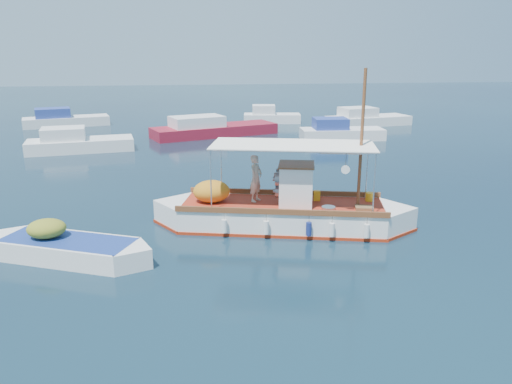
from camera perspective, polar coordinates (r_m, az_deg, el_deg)
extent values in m
plane|color=black|center=(18.84, 1.73, -4.13)|extent=(160.00, 160.00, 0.00)
cube|color=white|center=(18.91, 3.01, -2.95)|extent=(7.84, 4.18, 1.09)
cube|color=white|center=(19.42, -8.07, -2.57)|extent=(2.42, 2.42, 1.09)
cube|color=white|center=(19.12, 14.27, -3.23)|extent=(2.42, 2.42, 1.09)
cube|color=#99260E|center=(19.01, 2.99, -3.89)|extent=(7.96, 4.28, 0.18)
cube|color=#9F2C18|center=(18.74, 3.03, -1.43)|extent=(7.79, 3.98, 0.06)
cube|color=brown|center=(19.91, 3.21, -0.03)|extent=(7.37, 1.88, 0.20)
cube|color=brown|center=(17.51, 2.84, -2.28)|extent=(7.37, 1.88, 0.20)
cube|color=white|center=(18.51, 4.60, 0.79)|extent=(1.47, 1.54, 1.49)
cube|color=brown|center=(18.32, 4.66, 3.13)|extent=(1.59, 1.66, 0.06)
cylinder|color=slate|center=(18.15, 2.56, 1.49)|extent=(0.33, 0.54, 0.50)
cylinder|color=slate|center=(18.77, 2.67, 1.98)|extent=(0.33, 0.54, 0.50)
cylinder|color=slate|center=(18.60, 2.60, 0.11)|extent=(0.33, 0.54, 0.50)
cylinder|color=brown|center=(18.24, 11.97, 5.88)|extent=(0.14, 0.14, 4.98)
cylinder|color=brown|center=(18.24, 9.41, 4.74)|extent=(1.76, 0.50, 0.08)
cylinder|color=silver|center=(19.75, -4.00, 2.89)|extent=(0.05, 0.05, 2.24)
cylinder|color=silver|center=(17.66, -5.18, 1.29)|extent=(0.05, 0.05, 2.24)
cylinder|color=silver|center=(19.63, 12.57, 2.46)|extent=(0.05, 0.05, 2.24)
cylinder|color=silver|center=(17.52, 13.37, 0.79)|extent=(0.05, 0.05, 2.24)
cube|color=white|center=(18.18, 4.24, 5.41)|extent=(6.27, 3.70, 0.04)
ellipsoid|color=orange|center=(18.92, -5.10, 0.08)|extent=(1.63, 1.48, 0.84)
cube|color=orange|center=(19.19, 6.98, -0.43)|extent=(0.28, 0.23, 0.40)
cylinder|color=orange|center=(19.50, 12.83, -0.54)|extent=(0.36, 0.36, 0.34)
cube|color=brown|center=(18.45, 12.28, -1.81)|extent=(0.73, 0.59, 0.12)
cylinder|color=#B2B2B2|center=(18.20, 8.28, -1.85)|extent=(0.60, 0.60, 0.12)
cylinder|color=white|center=(17.34, 10.19, 2.53)|extent=(0.30, 0.10, 0.30)
cylinder|color=white|center=(17.76, -3.65, -3.89)|extent=(0.24, 0.24, 0.48)
cylinder|color=navy|center=(17.54, 6.05, -4.21)|extent=(0.24, 0.24, 0.48)
cylinder|color=white|center=(17.68, 12.53, -4.35)|extent=(0.24, 0.24, 0.48)
imported|color=#C1B6A0|center=(18.81, -0.01, 1.57)|extent=(0.73, 0.77, 1.78)
cube|color=white|center=(17.17, -20.60, -6.43)|extent=(4.58, 3.24, 0.84)
cube|color=white|center=(18.47, -26.00, -5.47)|extent=(1.53, 1.53, 0.84)
cube|color=white|center=(16.05, -14.36, -7.45)|extent=(1.53, 1.53, 0.84)
cube|color=navy|center=(17.03, -20.73, -5.18)|extent=(4.51, 3.07, 0.05)
ellipsoid|color=olive|center=(17.36, -22.82, -3.86)|extent=(1.53, 1.41, 0.61)
cube|color=silver|center=(35.04, -19.38, 4.92)|extent=(7.02, 3.47, 1.00)
cube|color=silver|center=(34.95, -21.17, 6.23)|extent=(2.98, 2.45, 0.80)
cube|color=maroon|center=(39.24, -4.73, 6.87)|extent=(10.10, 5.91, 1.00)
cube|color=silver|center=(38.57, -6.77, 8.01)|extent=(4.46, 3.55, 0.80)
cube|color=silver|center=(38.04, 9.79, 6.41)|extent=(6.20, 2.49, 1.00)
cube|color=navy|center=(37.68, 8.50, 7.76)|extent=(2.53, 1.99, 0.80)
cube|color=silver|center=(45.77, 12.70, 7.84)|extent=(7.72, 3.94, 1.00)
cube|color=silver|center=(45.10, 11.56, 8.95)|extent=(3.31, 2.73, 0.80)
cube|color=silver|center=(47.21, -20.81, 7.43)|extent=(7.44, 4.08, 1.00)
cube|color=navy|center=(47.07, -22.22, 8.38)|extent=(3.25, 2.63, 0.80)
cube|color=silver|center=(46.24, 1.84, 8.30)|extent=(5.33, 2.66, 1.00)
cube|color=silver|center=(46.10, 0.88, 9.41)|extent=(2.25, 1.96, 0.80)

